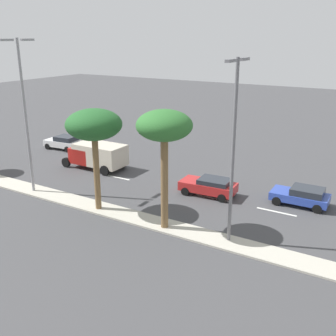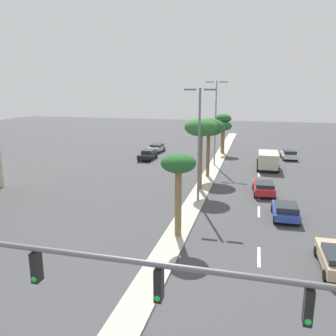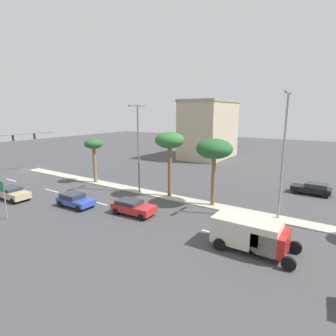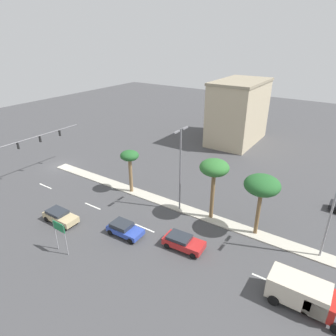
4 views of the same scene
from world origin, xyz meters
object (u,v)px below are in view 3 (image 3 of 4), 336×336
Objects in this scene: palm_tree_outboard at (170,142)px; box_truck at (253,234)px; sedan_black_trailing at (312,188)px; sedan_tan_near at (12,193)px; street_lamp_inboard at (138,142)px; sedan_blue_outboard at (75,200)px; sedan_red_center at (133,207)px; street_lamp_center at (284,148)px; commercial_building at (209,129)px; palm_tree_front at (94,146)px; palm_tree_mid at (214,150)px; directional_road_sign at (0,190)px.

palm_tree_outboard reaches higher than box_truck.
sedan_tan_near is (20.88, -28.34, -0.01)m from sedan_black_trailing.
street_lamp_inboard reaches higher than sedan_blue_outboard.
box_truck is at bearing 86.76° from sedan_red_center.
palm_tree_outboard is at bearing 141.72° from sedan_blue_outboard.
sedan_blue_outboard is (8.18, -18.64, -5.97)m from street_lamp_center.
palm_tree_outboard is (28.14, 8.19, 0.34)m from commercial_building.
sedan_black_trailing is at bearing 112.20° from palm_tree_front.
sedan_blue_outboard is at bearing 35.66° from palm_tree_front.
sedan_black_trailing is 1.01× the size of sedan_red_center.
street_lamp_center reaches higher than sedan_blue_outboard.
palm_tree_mid is at bearing -138.79° from box_truck.
directional_road_sign reaches higher than sedan_tan_near.
street_lamp_inboard is (0.53, -4.14, -0.25)m from palm_tree_outboard.
directional_road_sign is 0.82× the size of sedan_black_trailing.
sedan_red_center is 11.80m from box_truck.
directional_road_sign is 33.94m from sedan_black_trailing.
sedan_black_trailing is (-10.32, 1.79, -5.94)m from street_lamp_center.
palm_tree_outboard is 5.52m from palm_tree_mid.
street_lamp_center is 2.63× the size of sedan_red_center.
palm_tree_outboard is 1.72× the size of sedan_red_center.
palm_tree_mid is 10.67m from box_truck.
palm_tree_front is 24.33m from street_lamp_center.
directional_road_sign is at bearing -47.86° from palm_tree_mid.
box_truck is (7.20, 6.31, -4.71)m from palm_tree_mid.
directional_road_sign is 20.95m from palm_tree_mid.
street_lamp_inboard is 2.40× the size of sedan_tan_near.
sedan_tan_near is (4.03, -14.48, 0.00)m from sedan_red_center.
palm_tree_front reaches higher than sedan_blue_outboard.
box_truck is at bearing 29.43° from commercial_building.
commercial_building is at bearing -144.29° from street_lamp_center.
box_truck is at bearing 107.14° from directional_road_sign.
palm_tree_front is at bearing -116.97° from sedan_red_center.
palm_tree_mid is 10.01m from sedan_red_center.
palm_tree_outboard is (-13.96, 9.84, 3.84)m from directional_road_sign.
directional_road_sign is 15.02m from street_lamp_inboard.
sedan_blue_outboard is at bearing -66.31° from street_lamp_center.
street_lamp_inboard is at bearing -145.56° from sedan_red_center.
box_truck reaches higher than sedan_blue_outboard.
palm_tree_front is 0.81× the size of palm_tree_outboard.
palm_tree_front is 1.50× the size of sedan_blue_outboard.
sedan_blue_outboard is (-5.69, 3.31, -1.90)m from directional_road_sign.
street_lamp_inboard reaches higher than box_truck.
palm_tree_outboard is 1.07× the size of palm_tree_mid.
street_lamp_inboard is at bearing -87.36° from palm_tree_mid.
sedan_red_center is at bearing 0.27° from palm_tree_outboard.
directional_road_sign is 22.69m from box_truck.
palm_tree_outboard is 4.19m from street_lamp_inboard.
sedan_black_trailing is (-10.31, 8.40, -5.25)m from palm_tree_mid.
palm_tree_outboard reaches higher than sedan_red_center.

